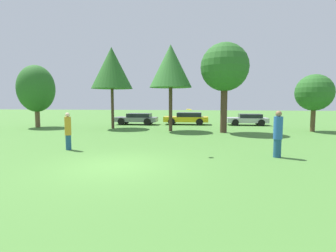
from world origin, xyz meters
TOP-DOWN VIEW (x-y plane):
  - ground_plane at (0.00, 0.00)m, footprint 120.00×120.00m
  - person_thrower at (-3.34, 2.77)m, footprint 0.30×0.30m
  - person_catcher at (6.25, 2.28)m, footprint 0.37×0.37m
  - frisbee at (2.53, 2.32)m, footprint 0.25×0.25m
  - tree_0 at (-11.70, 12.80)m, footprint 3.22×3.22m
  - tree_1 at (-4.55, 12.66)m, footprint 3.50×3.50m
  - tree_2 at (0.66, 11.34)m, footprint 3.31×3.31m
  - tree_3 at (4.75, 10.80)m, footprint 3.56×3.56m
  - tree_4 at (11.71, 12.37)m, footprint 2.81×2.81m
  - parked_car_grey at (-3.37, 16.60)m, footprint 4.24×1.88m
  - parked_car_yellow at (1.64, 17.25)m, footprint 4.45×1.97m
  - parked_car_silver at (7.65, 17.28)m, footprint 3.90×1.88m

SIDE VIEW (x-z plane):
  - ground_plane at x=0.00m, z-range 0.00..0.00m
  - parked_car_silver at x=7.65m, z-range 0.04..1.15m
  - parked_car_grey at x=-3.37m, z-range 0.06..1.19m
  - parked_car_yellow at x=1.64m, z-range 0.05..1.27m
  - person_thrower at x=-3.34m, z-range 0.02..1.83m
  - person_catcher at x=6.25m, z-range 0.01..1.98m
  - frisbee at x=2.53m, z-range 1.97..2.04m
  - tree_4 at x=11.71m, z-range 0.79..5.22m
  - tree_0 at x=-11.70m, z-range 0.68..6.27m
  - tree_3 at x=4.75m, z-range 1.49..8.15m
  - tree_2 at x=0.66m, z-range 1.69..8.44m
  - tree_1 at x=-4.55m, z-range 1.71..8.65m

